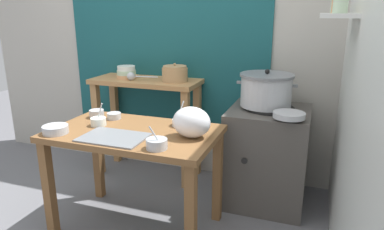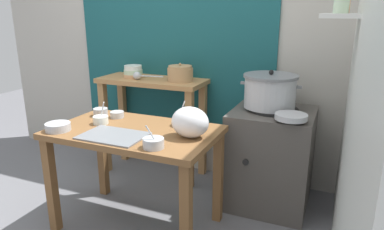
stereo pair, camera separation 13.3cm
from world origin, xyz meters
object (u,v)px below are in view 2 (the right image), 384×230
Objects in this scene: wide_pan at (291,117)px; prep_bowl_4 at (153,143)px; bowl_stack_enamel at (133,72)px; clay_pot at (180,74)px; plastic_bag at (190,122)px; prep_bowl_3 at (58,126)px; back_shelf_table at (153,103)px; prep_bowl_0 at (182,122)px; ladle at (138,76)px; prep_bowl_1 at (117,114)px; prep_bowl_2 at (101,120)px; steamer_pot at (270,91)px; serving_tray at (113,136)px; prep_table at (135,145)px; stove_block at (271,157)px; prep_bowl_5 at (101,112)px.

wide_pan is 0.96m from prep_bowl_4.
clay_pot is at bearing 0.66° from bowl_stack_enamel.
plastic_bag reaches higher than prep_bowl_3.
back_shelf_table reaches higher than prep_bowl_4.
prep_bowl_0 is (0.29, -0.61, -0.22)m from clay_pot.
ladle is 0.58m from prep_bowl_1.
wide_pan is at bearing -13.97° from bowl_stack_enamel.
back_shelf_table is at bearing 92.66° from prep_bowl_2.
bowl_stack_enamel is 0.82× the size of wide_pan.
bowl_stack_enamel is (-0.46, -0.01, -0.01)m from clay_pot.
wide_pan is 0.73m from prep_bowl_0.
clay_pot is 0.71m from prep_bowl_0.
prep_bowl_3 is at bearing -111.80° from clay_pot.
prep_bowl_4 is at bearing -53.14° from bowl_stack_enamel.
plastic_bag is 1.11× the size of wide_pan.
prep_bowl_0 is at bearing -38.49° from bowl_stack_enamel.
steamer_pot is at bearing 127.55° from wide_pan.
back_shelf_table is at bearing 131.90° from plastic_bag.
prep_bowl_1 is at bearing 141.89° from prep_bowl_4.
prep_bowl_0 is at bearing -160.76° from wide_pan.
steamer_pot reaches higher than ladle.
plastic_bag is (0.44, -0.80, -0.15)m from clay_pot.
serving_tray is 0.49m from plastic_bag.
wide_pan is (0.20, -0.26, -0.11)m from steamer_pot.
prep_bowl_0 reaches higher than prep_bowl_1.
prep_bowl_1 is at bearing -168.08° from wide_pan.
prep_bowl_4 is (0.33, -0.07, 0.03)m from serving_tray.
back_shelf_table is 2.13× the size of steamer_pot.
clay_pot reaches higher than plastic_bag.
prep_bowl_2 is (-0.28, 0.01, 0.14)m from prep_table.
steamer_pot is at bearing 47.40° from serving_tray.
bowl_stack_enamel is 1.06× the size of prep_bowl_0.
clay_pot is (-0.83, 0.13, 0.58)m from stove_block.
prep_bowl_3 is at bearing -86.92° from bowl_stack_enamel.
prep_bowl_4 is at bearing -86.93° from prep_bowl_0.
clay_pot reaches higher than prep_bowl_2.
clay_pot reaches higher than bowl_stack_enamel.
clay_pot is 0.80× the size of ladle.
prep_bowl_3 is at bearing -96.39° from prep_bowl_5.
prep_bowl_3 is (-0.05, -0.94, -0.19)m from ladle.
bowl_stack_enamel is 1.09× the size of prep_bowl_2.
clay_pot is 2.16× the size of prep_bowl_1.
steamer_pot is at bearing -1.15° from ladle.
prep_bowl_2 is (-1.03, -0.68, -0.15)m from steamer_pot.
plastic_bag is 2.26× the size of prep_bowl_5.
ladle is 1.67× the size of prep_bowl_2.
wide_pan is at bearing 25.00° from prep_table.
stove_block is 1.11m from prep_bowl_4.
prep_bowl_3 is (-0.17, -0.23, -0.00)m from prep_bowl_2.
wide_pan reaches higher than prep_bowl_1.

